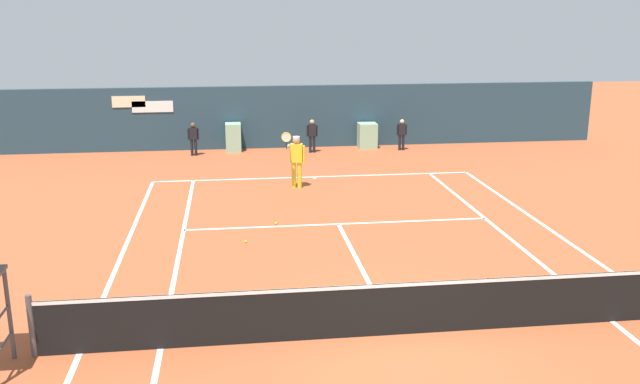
{
  "coord_description": "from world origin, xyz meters",
  "views": [
    {
      "loc": [
        -2.72,
        -10.65,
        5.46
      ],
      "look_at": [
        -0.44,
        6.73,
        0.8
      ],
      "focal_mm": 38.73,
      "sensor_mm": 36.0,
      "label": 1
    }
  ],
  "objects_px": {
    "tennis_ball_mid_court": "(246,242)",
    "tennis_ball_by_sideline": "(276,223)",
    "player_on_baseline": "(296,157)",
    "ball_kid_right_post": "(312,134)",
    "ball_kid_left_post": "(402,132)",
    "ball_kid_centre_post": "(193,137)"
  },
  "relations": [
    {
      "from": "tennis_ball_by_sideline",
      "to": "tennis_ball_mid_court",
      "type": "xyz_separation_m",
      "value": [
        -0.83,
        -1.39,
        0.0
      ]
    },
    {
      "from": "player_on_baseline",
      "to": "ball_kid_right_post",
      "type": "distance_m",
      "value": 5.59
    },
    {
      "from": "tennis_ball_mid_court",
      "to": "tennis_ball_by_sideline",
      "type": "bearing_deg",
      "value": 59.02
    },
    {
      "from": "ball_kid_centre_post",
      "to": "ball_kid_right_post",
      "type": "xyz_separation_m",
      "value": [
        4.58,
        0.0,
        0.02
      ]
    },
    {
      "from": "ball_kid_right_post",
      "to": "ball_kid_left_post",
      "type": "bearing_deg",
      "value": -179.54
    },
    {
      "from": "ball_kid_right_post",
      "to": "tennis_ball_by_sideline",
      "type": "bearing_deg",
      "value": 77.87
    },
    {
      "from": "ball_kid_right_post",
      "to": "tennis_ball_mid_court",
      "type": "bearing_deg",
      "value": 75.19
    },
    {
      "from": "ball_kid_right_post",
      "to": "tennis_ball_by_sideline",
      "type": "height_order",
      "value": "ball_kid_right_post"
    },
    {
      "from": "player_on_baseline",
      "to": "tennis_ball_mid_court",
      "type": "height_order",
      "value": "player_on_baseline"
    },
    {
      "from": "player_on_baseline",
      "to": "tennis_ball_mid_court",
      "type": "xyz_separation_m",
      "value": [
        -1.73,
        -5.1,
        -0.96
      ]
    },
    {
      "from": "ball_kid_left_post",
      "to": "tennis_ball_by_sideline",
      "type": "height_order",
      "value": "ball_kid_left_post"
    },
    {
      "from": "tennis_ball_by_sideline",
      "to": "tennis_ball_mid_court",
      "type": "distance_m",
      "value": 1.62
    },
    {
      "from": "player_on_baseline",
      "to": "ball_kid_left_post",
      "type": "bearing_deg",
      "value": -117.78
    },
    {
      "from": "ball_kid_left_post",
      "to": "ball_kid_right_post",
      "type": "distance_m",
      "value": 3.59
    },
    {
      "from": "tennis_ball_by_sideline",
      "to": "player_on_baseline",
      "type": "bearing_deg",
      "value": 76.42
    },
    {
      "from": "ball_kid_centre_post",
      "to": "tennis_ball_mid_court",
      "type": "bearing_deg",
      "value": 97.52
    },
    {
      "from": "ball_kid_centre_post",
      "to": "tennis_ball_by_sideline",
      "type": "distance_m",
      "value": 9.55
    },
    {
      "from": "player_on_baseline",
      "to": "ball_kid_right_post",
      "type": "xyz_separation_m",
      "value": [
        1.15,
        5.46,
        -0.24
      ]
    },
    {
      "from": "player_on_baseline",
      "to": "tennis_ball_by_sideline",
      "type": "xyz_separation_m",
      "value": [
        -0.9,
        -3.72,
        -0.96
      ]
    },
    {
      "from": "ball_kid_left_post",
      "to": "tennis_ball_by_sideline",
      "type": "relative_size",
      "value": 18.23
    },
    {
      "from": "player_on_baseline",
      "to": "tennis_ball_by_sideline",
      "type": "bearing_deg",
      "value": 89.61
    },
    {
      "from": "ball_kid_centre_post",
      "to": "tennis_ball_mid_court",
      "type": "height_order",
      "value": "ball_kid_centre_post"
    }
  ]
}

